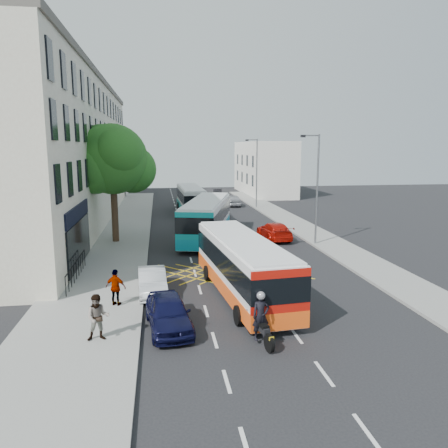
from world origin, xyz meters
name	(u,v)px	position (x,y,z in m)	size (l,w,h in m)	color
ground	(275,307)	(0.00, 0.00, 0.00)	(120.00, 120.00, 0.00)	black
pavement_left	(116,242)	(-8.50, 15.00, 0.07)	(5.00, 70.00, 0.15)	gray
pavement_right	(316,236)	(7.50, 15.00, 0.07)	(3.00, 70.00, 0.15)	gray
terrace_main	(62,152)	(-14.00, 24.49, 6.76)	(8.30, 45.00, 13.50)	beige
terrace_far	(103,161)	(-14.00, 55.00, 5.00)	(8.00, 20.00, 10.00)	silver
building_right	(263,168)	(11.00, 48.00, 4.00)	(6.00, 18.00, 8.00)	silver
street_tree	(112,160)	(-8.51, 14.97, 6.29)	(6.30, 5.70, 8.80)	#382619
lamp_near	(316,183)	(6.20, 12.00, 4.62)	(1.45, 0.15, 8.00)	slate
lamp_far	(256,169)	(6.20, 32.00, 4.62)	(1.45, 0.15, 8.00)	slate
railings	(76,269)	(-9.70, 5.30, 0.72)	(0.08, 5.60, 1.14)	black
bus_near	(243,266)	(-1.20, 1.79, 1.53)	(3.38, 10.51, 2.90)	silver
bus_mid	(206,219)	(-1.50, 15.24, 1.67)	(5.36, 11.57, 3.17)	silver
bus_far	(191,199)	(-1.66, 30.01, 1.51)	(2.79, 10.28, 2.87)	silver
motorbike	(260,319)	(-1.55, -3.51, 0.95)	(0.82, 2.27, 2.03)	black
parked_car_blue	(168,313)	(-4.90, -1.69, 0.69)	(1.63, 4.06, 1.38)	black
parked_car_silver	(152,282)	(-5.60, 2.75, 0.63)	(1.33, 3.82, 1.26)	#B3B6BB
red_hatchback	(274,231)	(3.83, 14.51, 0.68)	(1.90, 4.67, 1.36)	#BC1208
distant_car_grey	(185,197)	(-1.76, 39.28, 0.61)	(2.04, 4.42, 1.23)	#393C40
distant_car_silver	(233,200)	(3.91, 34.64, 0.70)	(1.65, 4.10, 1.40)	#9C9EA3
distant_car_dark	(217,192)	(3.41, 45.30, 0.59)	(1.24, 3.56, 1.17)	black
pedestrian_near	(98,317)	(-7.51, -2.65, 1.03)	(0.86, 0.67, 1.76)	gray
pedestrian_far	(116,287)	(-7.19, 0.97, 0.99)	(0.98, 0.41, 1.67)	gray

